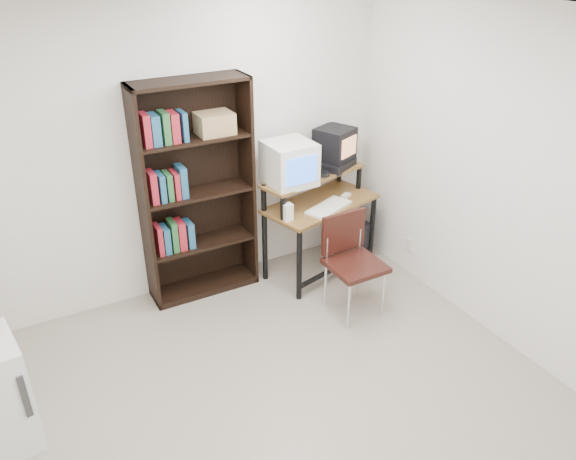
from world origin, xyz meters
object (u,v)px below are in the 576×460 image
pc_tower (348,236)px  school_chair (351,254)px  computer_desk (319,207)px  crt_tv (335,144)px  bookshelf (195,190)px  crt_monitor (289,163)px

pc_tower → school_chair: (-0.52, -0.78, 0.34)m
pc_tower → computer_desk: bearing=-178.3°
school_chair → pc_tower: bearing=55.9°
computer_desk → school_chair: computer_desk is taller
crt_tv → pc_tower: crt_tv is taller
crt_tv → school_chair: crt_tv is taller
computer_desk → pc_tower: (0.41, 0.09, -0.47)m
pc_tower → bookshelf: bearing=164.2°
crt_tv → bookshelf: size_ratio=0.21×
computer_desk → pc_tower: size_ratio=2.66×
computer_desk → bookshelf: bookshelf is taller
crt_monitor → pc_tower: 1.19m
computer_desk → pc_tower: computer_desk is taller
crt_tv → bookshelf: bearing=154.0°
crt_tv → school_chair: size_ratio=0.47×
crt_monitor → school_chair: crt_monitor is taller
bookshelf → pc_tower: bearing=-5.8°
crt_tv → pc_tower: 1.01m
bookshelf → computer_desk: bearing=-12.1°
crt_monitor → pc_tower: bearing=2.1°
crt_monitor → bookshelf: bookshelf is taller
school_chair → bookshelf: 1.46m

